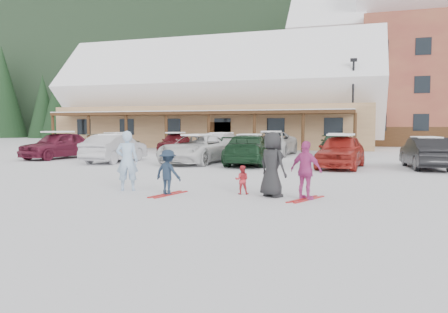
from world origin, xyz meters
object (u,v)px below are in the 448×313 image
(parked_car_2, at_px, (197,149))
(parked_car_10, at_px, (271,143))
(toddler_red, at_px, (242,180))
(child_navy, at_px, (168,172))
(parked_car_3, at_px, (249,150))
(parked_car_7, at_px, (116,142))
(parked_car_5, at_px, (426,153))
(parked_car_11, at_px, (336,145))
(parked_car_9, at_px, (222,143))
(day_lodge, at_px, (216,104))
(bystander_dark, at_px, (272,164))
(parked_car_0, at_px, (58,145))
(child_magenta, at_px, (306,170))
(parked_car_4, at_px, (341,151))
(parked_car_1, at_px, (115,148))
(parked_car_8, at_px, (176,142))
(adult_skier, at_px, (127,161))
(lamp_post, at_px, (353,99))

(parked_car_2, bearing_deg, parked_car_10, 75.83)
(toddler_red, height_order, child_navy, child_navy)
(parked_car_3, bearing_deg, parked_car_7, -38.46)
(toddler_red, height_order, parked_car_2, parked_car_2)
(parked_car_5, relative_size, parked_car_11, 0.87)
(parked_car_5, bearing_deg, parked_car_9, -36.59)
(day_lodge, height_order, bystander_dark, day_lodge)
(child_navy, relative_size, parked_car_0, 0.27)
(parked_car_11, bearing_deg, parked_car_5, 116.25)
(child_magenta, relative_size, parked_car_5, 0.36)
(child_magenta, height_order, parked_car_11, child_magenta)
(parked_car_0, distance_m, parked_car_4, 15.79)
(parked_car_5, height_order, parked_car_10, parked_car_10)
(parked_car_4, height_order, parked_car_7, parked_car_4)
(day_lodge, bearing_deg, parked_car_2, -74.34)
(day_lodge, bearing_deg, parked_car_4, -56.99)
(day_lodge, distance_m, parked_car_5, 24.16)
(child_magenta, height_order, parked_car_4, same)
(parked_car_10, xyz_separation_m, parked_car_11, (3.98, 0.91, -0.07))
(parked_car_1, bearing_deg, toddler_red, 136.53)
(child_magenta, bearing_deg, parked_car_7, -22.41)
(parked_car_5, distance_m, parked_car_10, 10.52)
(child_magenta, bearing_deg, bystander_dark, 11.90)
(child_navy, bearing_deg, parked_car_10, -74.05)
(bystander_dark, bearing_deg, parked_car_7, -14.33)
(toddler_red, bearing_deg, parked_car_0, -45.26)
(parked_car_2, bearing_deg, parked_car_11, 55.79)
(parked_car_3, distance_m, parked_car_7, 14.23)
(bystander_dark, xyz_separation_m, parked_car_3, (-2.93, 9.11, -0.13))
(parked_car_4, height_order, parked_car_11, parked_car_4)
(parked_car_9, bearing_deg, parked_car_1, 74.60)
(bystander_dark, height_order, parked_car_0, bystander_dark)
(bystander_dark, distance_m, parked_car_0, 17.35)
(parked_car_7, bearing_deg, parked_car_3, 150.77)
(parked_car_2, relative_size, parked_car_5, 1.23)
(parked_car_5, distance_m, parked_car_8, 17.19)
(child_navy, bearing_deg, parked_car_3, -74.80)
(child_navy, bearing_deg, parked_car_4, -99.63)
(parked_car_1, distance_m, parked_car_9, 8.52)
(toddler_red, distance_m, parked_car_1, 12.37)
(bystander_dark, xyz_separation_m, parked_car_1, (-9.98, 8.54, -0.14))
(parked_car_3, xyz_separation_m, parked_car_8, (-7.49, 8.13, -0.02))
(parked_car_0, height_order, parked_car_10, parked_car_0)
(toddler_red, xyz_separation_m, parked_car_4, (2.24, 8.62, 0.35))
(toddler_red, bearing_deg, parked_car_2, -72.13)
(adult_skier, relative_size, child_navy, 1.41)
(parked_car_2, bearing_deg, parked_car_7, 145.71)
(lamp_post, bearing_deg, parked_car_1, -127.95)
(child_magenta, bearing_deg, parked_car_8, -32.47)
(child_navy, bearing_deg, child_magenta, -160.71)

